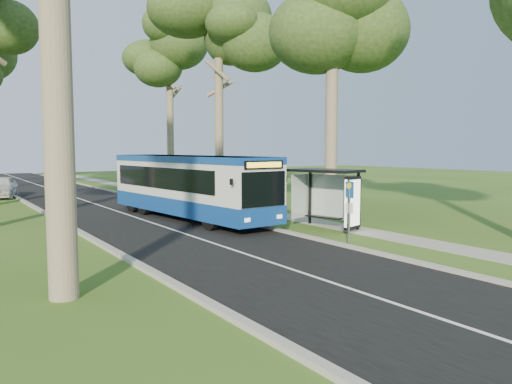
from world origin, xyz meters
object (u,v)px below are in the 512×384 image
bus_stop_sign (349,205)px  litter_bin (261,213)px  bus (189,186)px  bus_shelter (334,187)px  car_white (1,187)px

bus_stop_sign → litter_bin: (0.42, 6.18, -0.99)m
litter_bin → bus: bearing=125.5°
bus → bus_shelter: 7.30m
bus → litter_bin: (2.18, -3.06, -1.13)m
bus → bus_shelter: size_ratio=3.61×
bus → bus_stop_sign: bearing=-84.1°
car_white → litter_bin: bearing=-52.0°
car_white → bus: bearing=-54.5°
bus → bus_stop_sign: bus is taller
bus → car_white: (-6.37, 16.71, -0.83)m
bus_stop_sign → bus_shelter: 3.59m
bus_stop_sign → bus_shelter: bus_shelter is taller
bus_shelter → car_white: (-10.12, 22.97, -1.03)m
bus → bus_stop_sign: 9.40m
bus → litter_bin: size_ratio=12.76×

